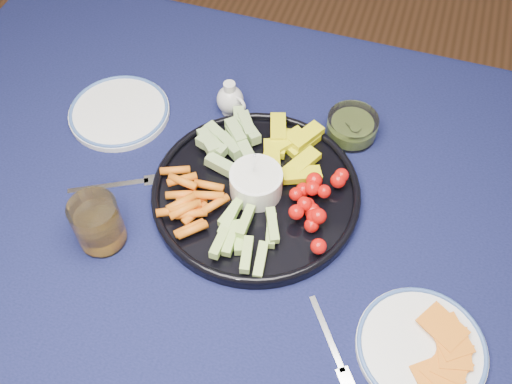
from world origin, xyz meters
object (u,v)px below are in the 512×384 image
(creamer_pitcher, at_px, (230,100))
(pickle_bowl, at_px, (352,127))
(dining_table, at_px, (271,231))
(crudite_platter, at_px, (255,189))
(side_plate_extra, at_px, (119,112))
(cheese_plate, at_px, (422,347))
(juice_tumbler, at_px, (99,225))

(creamer_pitcher, relative_size, pickle_bowl, 0.76)
(dining_table, xyz_separation_m, creamer_pitcher, (-0.16, 0.21, 0.12))
(crudite_platter, height_order, creamer_pitcher, crudite_platter)
(pickle_bowl, bearing_deg, side_plate_extra, -168.45)
(pickle_bowl, height_order, side_plate_extra, pickle_bowl)
(cheese_plate, bearing_deg, dining_table, 148.31)
(crudite_platter, distance_m, creamer_pitcher, 0.23)
(crudite_platter, relative_size, side_plate_extra, 1.86)
(pickle_bowl, bearing_deg, creamer_pitcher, -176.80)
(dining_table, relative_size, juice_tumbler, 16.28)
(creamer_pitcher, xyz_separation_m, side_plate_extra, (-0.22, -0.08, -0.03))
(cheese_plate, relative_size, juice_tumbler, 2.06)
(crudite_platter, bearing_deg, side_plate_extra, 161.76)
(dining_table, xyz_separation_m, pickle_bowl, (0.10, 0.23, 0.11))
(dining_table, height_order, side_plate_extra, side_plate_extra)
(dining_table, relative_size, cheese_plate, 7.91)
(side_plate_extra, bearing_deg, creamer_pitcher, 20.66)
(crudite_platter, bearing_deg, juice_tumbler, -142.76)
(creamer_pitcher, xyz_separation_m, pickle_bowl, (0.26, 0.01, -0.01))
(juice_tumbler, xyz_separation_m, side_plate_extra, (-0.11, 0.29, -0.04))
(dining_table, xyz_separation_m, crudite_platter, (-0.04, 0.02, 0.11))
(crudite_platter, relative_size, juice_tumbler, 3.89)
(dining_table, distance_m, side_plate_extra, 0.41)
(dining_table, distance_m, juice_tumbler, 0.34)
(juice_tumbler, bearing_deg, cheese_plate, -2.91)
(dining_table, relative_size, side_plate_extra, 7.78)
(crudite_platter, relative_size, pickle_bowl, 3.80)
(crudite_platter, height_order, cheese_plate, crudite_platter)
(dining_table, xyz_separation_m, side_plate_extra, (-0.38, 0.13, 0.10))
(dining_table, height_order, cheese_plate, cheese_plate)
(creamer_pitcher, distance_m, juice_tumbler, 0.39)
(side_plate_extra, bearing_deg, dining_table, -18.55)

